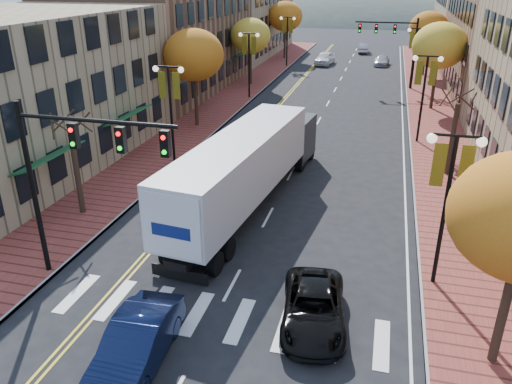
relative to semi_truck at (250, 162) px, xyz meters
The scene contains 28 objects.
ground 11.48m from the semi_truck, 83.85° to the right, with size 200.00×200.00×0.00m, color black.
sidewalk_left 22.82m from the semi_truck, 110.08° to the left, with size 4.00×85.00×0.15m, color brown.
sidewalk_right 23.75m from the semi_truck, 64.43° to the left, with size 4.00×85.00×0.15m, color brown.
building_left_near 16.04m from the semi_truck, behind, with size 12.00×22.00×9.00m, color #9E8966.
building_left_mid 29.59m from the semi_truck, 122.47° to the left, with size 12.00×24.00×11.00m, color brown.
building_left_far 52.32m from the semi_truck, 107.59° to the left, with size 12.00×26.00×9.50m, color #9E8966.
building_right_far 56.47m from the semi_truck, 69.54° to the left, with size 15.00×20.00×11.00m, color #9E8966.
tree_left_a 8.42m from the semi_truck, 157.83° to the right, with size 0.28×0.28×4.20m.
tree_left_b 15.32m from the semi_truck, 121.29° to the left, with size 4.48×4.48×7.21m.
tree_left_c 29.98m from the semi_truck, 105.13° to the left, with size 4.16×4.16×6.69m.
tree_left_d 47.58m from the semi_truck, 99.45° to the left, with size 4.61×4.61×7.42m.
tree_right_b 12.28m from the semi_truck, 33.77° to the left, with size 0.28×0.28×4.20m.
tree_right_c 25.19m from the semi_truck, 65.91° to the left, with size 4.48×4.48×7.21m.
tree_right_d 40.25m from the semi_truck, 75.27° to the left, with size 4.35×4.35×7.00m.
lamp_left_b 8.16m from the semi_truck, 142.54° to the left, with size 1.96×0.36×6.05m.
lamp_left_c 23.76m from the semi_truck, 105.42° to the left, with size 1.96×0.36×6.05m.
lamp_left_d 41.35m from the semi_truck, 98.77° to the left, with size 1.96×0.36×6.05m.
lamp_right_a 10.31m from the semi_truck, 30.74° to the right, with size 1.96×0.36×6.05m.
lamp_right_b 15.62m from the semi_truck, 55.83° to the left, with size 1.96×0.36×6.05m.
lamp_right_c 32.09m from the semi_truck, 74.23° to the left, with size 1.96×0.36×6.05m.
traffic_mast_near 9.58m from the semi_truck, 117.58° to the right, with size 6.10×0.35×7.00m.
traffic_mast_far 31.64m from the semi_truck, 77.77° to the left, with size 6.10×0.34×7.00m.
semi_truck is the anchor object (origin of this frame).
navy_sedan 12.02m from the semi_truck, 91.80° to the right, with size 1.59×4.57×1.51m, color black.
black_suv 9.95m from the semi_truck, 62.23° to the right, with size 2.10×4.56×1.27m, color black.
car_far_white 43.74m from the semi_truck, 92.38° to the left, with size 1.92×4.78×1.63m, color white.
car_far_silver 45.31m from the semi_truck, 83.16° to the left, with size 1.66×4.09×1.19m, color #A8A7AF.
car_far_oncoming 55.43m from the semi_truck, 87.47° to the left, with size 1.40×4.01×1.32m, color #ADADB5.
Camera 1 is at (4.96, -11.43, 11.10)m, focal length 35.00 mm.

